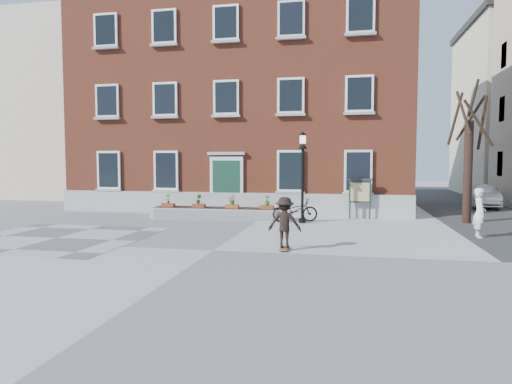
% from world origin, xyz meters
% --- Properties ---
extents(ground, '(100.00, 100.00, 0.00)m').
position_xyz_m(ground, '(0.00, 0.00, 0.00)').
color(ground, '#A1A1A4').
rests_on(ground, ground).
extents(checker_patch, '(6.00, 6.00, 0.01)m').
position_xyz_m(checker_patch, '(-6.00, 1.00, 0.01)').
color(checker_patch, '#58585B').
rests_on(checker_patch, ground).
extents(distant_building, '(10.00, 12.00, 13.00)m').
position_xyz_m(distant_building, '(-18.00, 20.00, 6.50)').
color(distant_building, beige).
rests_on(distant_building, ground).
extents(bicycle, '(2.12, 1.33, 1.05)m').
position_xyz_m(bicycle, '(1.68, 6.85, 0.53)').
color(bicycle, black).
rests_on(bicycle, ground).
extents(parked_car, '(1.82, 4.16, 1.33)m').
position_xyz_m(parked_car, '(11.54, 15.17, 0.67)').
color(parked_car, silver).
rests_on(parked_car, ground).
extents(bystander, '(0.42, 0.64, 1.75)m').
position_xyz_m(bystander, '(8.47, 4.05, 0.87)').
color(bystander, white).
rests_on(bystander, ground).
extents(brick_building, '(18.40, 10.85, 12.60)m').
position_xyz_m(brick_building, '(-2.00, 13.98, 6.30)').
color(brick_building, brown).
rests_on(brick_building, ground).
extents(planter_assembly, '(6.20, 1.12, 1.15)m').
position_xyz_m(planter_assembly, '(-1.99, 7.18, 0.31)').
color(planter_assembly, '#B3B3AF').
rests_on(planter_assembly, ground).
extents(bare_tree, '(1.83, 1.83, 6.16)m').
position_xyz_m(bare_tree, '(9.01, 8.01, 2.79)').
color(bare_tree, black).
rests_on(bare_tree, ground).
extents(lamp_post, '(0.40, 0.40, 3.93)m').
position_xyz_m(lamp_post, '(2.02, 6.59, 2.54)').
color(lamp_post, black).
rests_on(lamp_post, ground).
extents(notice_board, '(1.10, 0.16, 1.87)m').
position_xyz_m(notice_board, '(4.49, 8.49, 1.26)').
color(notice_board, '#183121').
rests_on(notice_board, ground).
extents(skateboarder, '(1.01, 0.78, 1.61)m').
position_xyz_m(skateboarder, '(2.10, 0.48, 0.84)').
color(skateboarder, brown).
rests_on(skateboarder, ground).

